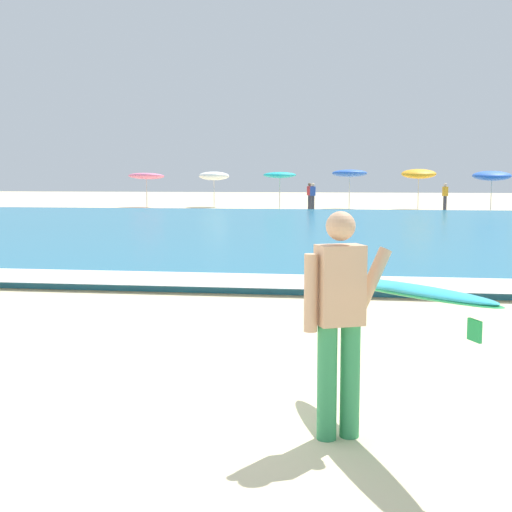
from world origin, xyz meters
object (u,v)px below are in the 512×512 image
at_px(beachgoer_near_row_left, 445,196).
at_px(beachgoer_near_row_mid, 310,195).
at_px(beach_umbrella_0, 146,176).
at_px(beach_umbrella_5, 492,176).
at_px(beach_umbrella_3, 350,173).
at_px(beachgoer_near_row_right, 313,196).
at_px(surfer_with_board, 370,303).
at_px(beach_umbrella_2, 280,175).
at_px(beach_umbrella_4, 419,174).
at_px(beach_umbrella_1, 214,176).

xyz_separation_m(beachgoer_near_row_left, beachgoer_near_row_mid, (-7.84, 0.54, 0.00)).
relative_size(beach_umbrella_0, beach_umbrella_5, 0.98).
distance_m(beach_umbrella_3, beach_umbrella_5, 8.22).
height_order(beachgoer_near_row_left, beachgoer_near_row_right, same).
bearing_deg(surfer_with_board, beach_umbrella_2, 97.51).
bearing_deg(beach_umbrella_5, beach_umbrella_4, 158.28).
relative_size(beach_umbrella_2, beachgoer_near_row_right, 1.41).
distance_m(beach_umbrella_4, beachgoer_near_row_right, 6.64).
distance_m(beach_umbrella_4, beachgoer_near_row_mid, 6.64).
relative_size(beachgoer_near_row_mid, beachgoer_near_row_right, 1.00).
xyz_separation_m(beach_umbrella_3, beach_umbrella_5, (8.04, -1.72, -0.16)).
bearing_deg(beach_umbrella_2, beach_umbrella_0, 176.08).
height_order(beach_umbrella_4, beach_umbrella_5, beach_umbrella_4).
height_order(beach_umbrella_5, beachgoer_near_row_left, beach_umbrella_5).
distance_m(surfer_with_board, beach_umbrella_3, 38.24).
xyz_separation_m(surfer_with_board, beach_umbrella_1, (-9.39, 39.29, 0.96)).
xyz_separation_m(beach_umbrella_4, beachgoer_near_row_mid, (-6.44, -0.96, -1.27)).
bearing_deg(beach_umbrella_1, beachgoer_near_row_mid, -19.14).
distance_m(beach_umbrella_0, beachgoer_near_row_right, 10.99).
bearing_deg(beach_umbrella_5, beach_umbrella_1, 170.49).
bearing_deg(beachgoer_near_row_left, beachgoer_near_row_mid, 176.09).
bearing_deg(beachgoer_near_row_mid, beach_umbrella_2, 164.73).
bearing_deg(beachgoer_near_row_mid, beach_umbrella_1, 160.86).
distance_m(beach_umbrella_1, beachgoer_near_row_left, 14.44).
xyz_separation_m(beachgoer_near_row_mid, beachgoer_near_row_right, (0.26, -1.10, 0.00)).
xyz_separation_m(beach_umbrella_0, beach_umbrella_3, (12.79, 0.01, 0.17)).
distance_m(surfer_with_board, beach_umbrella_0, 40.54).
distance_m(surfer_with_board, beach_umbrella_5, 37.23).
bearing_deg(beachgoer_near_row_mid, beach_umbrella_0, 174.00).
xyz_separation_m(beach_umbrella_4, beachgoer_near_row_right, (-6.18, -2.06, -1.27)).
bearing_deg(beach_umbrella_5, beach_umbrella_2, 174.78).
bearing_deg(beach_umbrella_3, beach_umbrella_4, -2.06).
distance_m(beach_umbrella_3, beach_umbrella_4, 4.10).
relative_size(beach_umbrella_2, beach_umbrella_4, 0.90).
bearing_deg(beachgoer_near_row_left, beach_umbrella_0, 174.89).
height_order(beach_umbrella_3, beachgoer_near_row_right, beach_umbrella_3).
distance_m(beach_umbrella_3, beachgoer_near_row_mid, 2.90).
bearing_deg(surfer_with_board, beach_umbrella_0, 109.51).
xyz_separation_m(beach_umbrella_1, beachgoer_near_row_right, (6.56, -3.29, -1.14)).
xyz_separation_m(beach_umbrella_0, beachgoer_near_row_mid, (10.44, -1.10, -1.14)).
bearing_deg(beachgoer_near_row_mid, beachgoer_near_row_left, -3.91).
bearing_deg(beach_umbrella_3, surfer_with_board, -88.88).
bearing_deg(surfer_with_board, beachgoer_near_row_mid, 94.76).
distance_m(beach_umbrella_1, beachgoer_near_row_right, 7.43).
distance_m(beach_umbrella_2, beachgoer_near_row_left, 9.84).
height_order(beach_umbrella_1, beachgoer_near_row_right, beach_umbrella_1).
bearing_deg(beach_umbrella_4, beach_umbrella_5, -21.72).
height_order(beach_umbrella_2, beachgoer_near_row_right, beach_umbrella_2).
height_order(beach_umbrella_5, beachgoer_near_row_right, beach_umbrella_5).
height_order(surfer_with_board, beachgoer_near_row_left, surfer_with_board).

